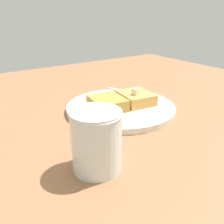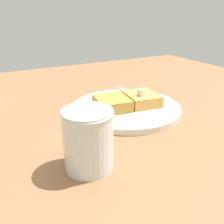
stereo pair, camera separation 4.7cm
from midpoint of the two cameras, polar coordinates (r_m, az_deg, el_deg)
table_surface at (r=63.29cm, az=3.53°, el=0.40°), size 110.11×110.11×2.29cm
plate at (r=59.52cm, az=-0.08°, el=0.94°), size 25.81×25.81×1.33cm
toast_slice_left at (r=60.57cm, az=3.17°, el=3.18°), size 8.24×9.21×2.60cm
toast_slice_middle at (r=57.35cm, az=-3.52°, el=2.03°), size 8.24×9.21×2.60cm
butter_pat_primary at (r=58.71cm, az=3.11°, el=4.65°), size 1.53×1.66×1.47cm
fork at (r=66.38cm, az=3.06°, el=3.94°), size 5.21×15.88×0.36cm
syrup_jar at (r=37.27cm, az=-7.22°, el=-6.86°), size 7.72×7.72×9.47cm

